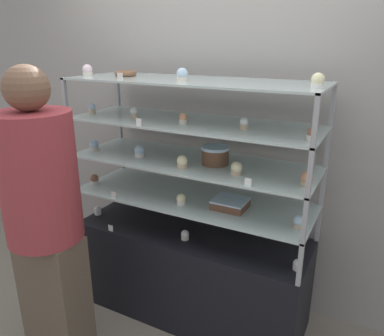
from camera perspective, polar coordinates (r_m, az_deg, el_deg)
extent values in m
plane|color=gray|center=(2.91, 0.00, -20.84)|extent=(20.00, 20.00, 0.00)
cube|color=gray|center=(2.68, 4.20, 6.74)|extent=(8.00, 0.05, 2.60)
cube|color=black|center=(2.72, 0.00, -15.59)|extent=(1.55, 0.55, 0.65)
cube|color=#99999E|center=(3.08, -10.38, -2.19)|extent=(0.02, 0.02, 0.25)
cube|color=#99999E|center=(2.51, 18.73, -7.93)|extent=(0.02, 0.02, 0.25)
cube|color=#99999E|center=(2.72, -17.13, -5.62)|extent=(0.02, 0.02, 0.25)
cube|color=#99999E|center=(2.06, 16.15, -13.95)|extent=(0.02, 0.02, 0.25)
cube|color=#B2C6C1|center=(2.44, 0.00, -4.57)|extent=(1.55, 0.55, 0.01)
cube|color=#99999E|center=(3.00, -10.66, 2.26)|extent=(0.02, 0.02, 0.25)
cube|color=#99999E|center=(2.41, 19.34, -2.63)|extent=(0.02, 0.02, 0.25)
cube|color=#99999E|center=(2.63, -17.65, -0.67)|extent=(0.02, 0.02, 0.25)
cube|color=#99999E|center=(1.94, 16.81, -7.72)|extent=(0.02, 0.02, 0.25)
cube|color=#B2C6C1|center=(2.35, 0.00, 1.01)|extent=(1.55, 0.55, 0.01)
cube|color=#99999E|center=(2.94, -10.95, 6.91)|extent=(0.02, 0.02, 0.25)
cube|color=#99999E|center=(2.34, 19.99, 3.07)|extent=(0.02, 0.02, 0.25)
cube|color=#99999E|center=(2.57, -18.19, 4.58)|extent=(0.02, 0.02, 0.25)
cube|color=#99999E|center=(1.84, 17.54, -0.75)|extent=(0.02, 0.02, 0.25)
cube|color=#B2C6C1|center=(2.29, 0.00, 6.96)|extent=(1.55, 0.55, 0.01)
cube|color=#99999E|center=(2.90, -11.26, 11.73)|extent=(0.02, 0.02, 0.25)
cube|color=#99999E|center=(2.29, 20.69, 9.08)|extent=(0.02, 0.02, 0.25)
cube|color=#99999E|center=(2.52, -18.77, 10.08)|extent=(0.02, 0.02, 0.25)
cube|color=#99999E|center=(1.78, 18.32, 6.84)|extent=(0.02, 0.02, 0.25)
cube|color=#B2C6C1|center=(2.25, 0.00, 13.17)|extent=(1.55, 0.55, 0.01)
cylinder|color=brown|center=(2.28, 3.56, 1.75)|extent=(0.16, 0.16, 0.09)
cylinder|color=silver|center=(2.26, 3.59, 3.09)|extent=(0.17, 0.17, 0.02)
cube|color=brown|center=(2.29, 5.86, -5.51)|extent=(0.20, 0.18, 0.05)
cube|color=silver|center=(2.28, 5.89, -4.87)|extent=(0.20, 0.18, 0.01)
cylinder|color=white|center=(2.86, -14.15, -6.64)|extent=(0.05, 0.05, 0.02)
sphere|color=white|center=(2.85, -14.19, -6.17)|extent=(0.05, 0.05, 0.05)
cylinder|color=beige|center=(2.45, -1.08, -10.56)|extent=(0.05, 0.05, 0.02)
sphere|color=white|center=(2.44, -1.08, -10.03)|extent=(0.05, 0.05, 0.05)
cylinder|color=white|center=(2.24, 15.74, -14.41)|extent=(0.05, 0.05, 0.02)
sphere|color=white|center=(2.23, 15.80, -13.85)|extent=(0.05, 0.05, 0.05)
cube|color=white|center=(2.60, -12.29, -8.94)|extent=(0.04, 0.00, 0.04)
cylinder|color=white|center=(2.75, -14.61, -2.08)|extent=(0.06, 0.06, 0.02)
sphere|color=#8C5B42|center=(2.74, -14.65, -1.53)|extent=(0.06, 0.06, 0.06)
cylinder|color=white|center=(2.33, -1.67, -5.26)|extent=(0.06, 0.06, 0.02)
sphere|color=#F4EAB2|center=(2.32, -1.68, -4.63)|extent=(0.06, 0.06, 0.06)
cylinder|color=#CCB28C|center=(2.14, 15.87, -8.40)|extent=(0.06, 0.06, 0.02)
sphere|color=silver|center=(2.12, 15.94, -7.72)|extent=(0.06, 0.06, 0.06)
cube|color=white|center=(2.46, -11.88, -4.06)|extent=(0.04, 0.00, 0.04)
cylinder|color=beige|center=(2.66, -14.66, 2.88)|extent=(0.06, 0.06, 0.02)
sphere|color=silver|center=(2.65, -14.71, 3.51)|extent=(0.07, 0.07, 0.07)
cylinder|color=white|center=(2.46, -8.02, 2.02)|extent=(0.06, 0.06, 0.02)
sphere|color=silver|center=(2.45, -8.05, 2.70)|extent=(0.07, 0.07, 0.07)
cylinder|color=#CCB28C|center=(2.22, -1.49, 0.37)|extent=(0.06, 0.06, 0.02)
sphere|color=#F4EAB2|center=(2.21, -1.50, 1.12)|extent=(0.07, 0.07, 0.07)
cylinder|color=#CCB28C|center=(2.12, 6.78, -0.67)|extent=(0.06, 0.06, 0.02)
sphere|color=#F4EAB2|center=(2.11, 6.81, 0.11)|extent=(0.07, 0.07, 0.07)
cylinder|color=#CCB28C|center=(2.04, 17.01, -2.16)|extent=(0.06, 0.06, 0.02)
sphere|color=#E5996B|center=(2.03, 17.09, -1.36)|extent=(0.07, 0.07, 0.07)
cube|color=white|center=(1.95, 8.52, -2.15)|extent=(0.04, 0.00, 0.04)
cylinder|color=#CCB28C|center=(2.63, -14.92, 8.35)|extent=(0.05, 0.05, 0.03)
sphere|color=silver|center=(2.63, -14.97, 8.95)|extent=(0.05, 0.05, 0.05)
cylinder|color=#CCB28C|center=(2.42, -8.79, 7.89)|extent=(0.05, 0.05, 0.03)
sphere|color=white|center=(2.42, -8.82, 8.55)|extent=(0.05, 0.05, 0.05)
cylinder|color=beige|center=(2.20, -1.36, 7.04)|extent=(0.05, 0.05, 0.03)
sphere|color=#E5996B|center=(2.20, -1.36, 7.76)|extent=(0.05, 0.05, 0.05)
cylinder|color=#CCB28C|center=(2.09, 7.93, 6.20)|extent=(0.05, 0.05, 0.03)
sphere|color=white|center=(2.08, 7.96, 6.96)|extent=(0.05, 0.05, 0.05)
cylinder|color=beige|center=(1.92, 17.71, 4.39)|extent=(0.05, 0.05, 0.03)
sphere|color=#8C5B42|center=(1.92, 17.79, 5.21)|extent=(0.05, 0.05, 0.05)
cube|color=white|center=(2.18, -8.12, 6.93)|extent=(0.04, 0.00, 0.04)
cylinder|color=beige|center=(2.59, -15.61, 13.64)|extent=(0.06, 0.06, 0.02)
sphere|color=silver|center=(2.59, -15.66, 14.28)|extent=(0.06, 0.06, 0.06)
cylinder|color=beige|center=(2.17, -1.50, 13.42)|extent=(0.06, 0.06, 0.02)
sphere|color=silver|center=(2.17, -1.51, 14.19)|extent=(0.06, 0.06, 0.06)
cylinder|color=white|center=(1.93, 18.55, 11.82)|extent=(0.06, 0.06, 0.02)
sphere|color=#F4EAB2|center=(1.93, 18.64, 12.68)|extent=(0.06, 0.06, 0.06)
cube|color=white|center=(2.22, -10.93, 13.48)|extent=(0.04, 0.00, 0.04)
torus|color=brown|center=(2.51, -10.08, 14.00)|extent=(0.14, 0.14, 0.03)
cube|color=brown|center=(2.50, -20.06, -18.04)|extent=(0.39, 0.21, 0.81)
cylinder|color=#993338|center=(2.14, -22.30, -1.39)|extent=(0.41, 0.41, 0.71)
sphere|color=brown|center=(2.04, -23.94, 11.07)|extent=(0.23, 0.23, 0.23)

